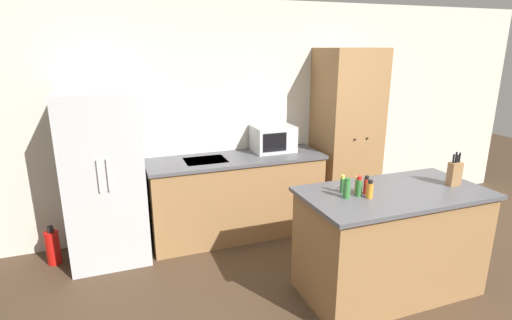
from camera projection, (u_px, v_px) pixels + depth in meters
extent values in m
cube|color=beige|center=(277.00, 115.00, 4.82)|extent=(7.20, 0.06, 2.60)
cube|color=#B7BABC|center=(105.00, 178.00, 3.93)|extent=(0.74, 0.69, 1.71)
cylinder|color=silver|center=(98.00, 176.00, 3.55)|extent=(0.02, 0.02, 0.30)
cylinder|color=silver|center=(108.00, 175.00, 3.58)|extent=(0.02, 0.02, 0.30)
cube|color=olive|center=(237.00, 198.00, 4.54)|extent=(1.92, 0.61, 0.89)
cube|color=#4C4C51|center=(236.00, 159.00, 4.41)|extent=(1.96, 0.65, 0.03)
cube|color=#9EA0A3|center=(205.00, 161.00, 4.29)|extent=(0.44, 0.34, 0.01)
cube|color=olive|center=(346.00, 137.00, 4.85)|extent=(0.69, 0.61, 2.09)
sphere|color=black|center=(355.00, 139.00, 4.52)|extent=(0.02, 0.02, 0.02)
sphere|color=black|center=(367.00, 138.00, 4.58)|extent=(0.02, 0.02, 0.02)
cube|color=olive|center=(390.00, 243.00, 3.48)|extent=(1.52, 0.76, 0.90)
cube|color=#4C4C51|center=(395.00, 193.00, 3.35)|extent=(1.58, 0.82, 0.03)
cube|color=#B2B5B7|center=(273.00, 138.00, 4.63)|extent=(0.47, 0.36, 0.30)
cube|color=black|center=(275.00, 142.00, 4.44)|extent=(0.28, 0.01, 0.21)
cube|color=olive|center=(454.00, 174.00, 3.46)|extent=(0.11, 0.07, 0.21)
cylinder|color=black|center=(454.00, 159.00, 3.41)|extent=(0.02, 0.02, 0.08)
cylinder|color=black|center=(456.00, 157.00, 3.41)|extent=(0.02, 0.02, 0.10)
cylinder|color=black|center=(457.00, 159.00, 3.43)|extent=(0.02, 0.02, 0.07)
cylinder|color=black|center=(460.00, 157.00, 3.43)|extent=(0.02, 0.02, 0.08)
cylinder|color=orange|center=(370.00, 191.00, 3.18)|extent=(0.05, 0.05, 0.12)
cylinder|color=black|center=(370.00, 182.00, 3.16)|extent=(0.04, 0.04, 0.03)
cylinder|color=#337033|center=(347.00, 190.00, 3.18)|extent=(0.06, 0.06, 0.14)
cylinder|color=#286628|center=(347.00, 180.00, 3.15)|extent=(0.04, 0.04, 0.03)
cylinder|color=#B2281E|center=(366.00, 186.00, 3.27)|extent=(0.05, 0.05, 0.13)
cylinder|color=black|center=(367.00, 178.00, 3.24)|extent=(0.03, 0.03, 0.03)
cylinder|color=#337033|center=(342.00, 186.00, 3.29)|extent=(0.04, 0.04, 0.13)
cylinder|color=#E5DB4C|center=(343.00, 177.00, 3.27)|extent=(0.03, 0.03, 0.03)
cylinder|color=gold|center=(357.00, 186.00, 3.30)|extent=(0.05, 0.05, 0.11)
cylinder|color=#E5DB4C|center=(358.00, 178.00, 3.28)|extent=(0.03, 0.03, 0.02)
cylinder|color=#337033|center=(359.00, 188.00, 3.22)|extent=(0.05, 0.05, 0.14)
cylinder|color=red|center=(360.00, 178.00, 3.19)|extent=(0.04, 0.04, 0.03)
cylinder|color=red|center=(53.00, 248.00, 3.98)|extent=(0.14, 0.14, 0.34)
cylinder|color=black|center=(50.00, 229.00, 3.93)|extent=(0.06, 0.06, 0.06)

